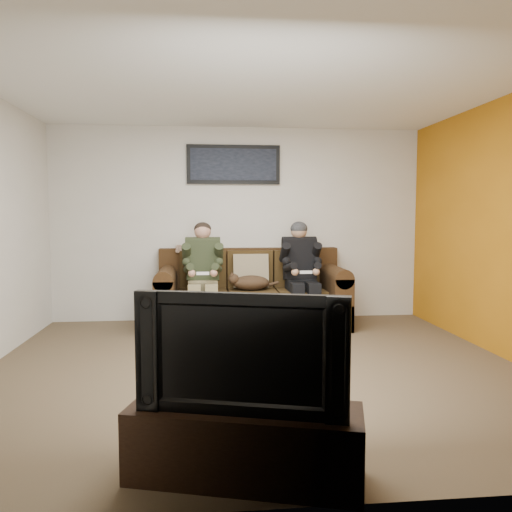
{
  "coord_description": "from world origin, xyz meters",
  "views": [
    {
      "loc": [
        -0.46,
        -4.54,
        1.43
      ],
      "look_at": [
        0.12,
        1.2,
        0.95
      ],
      "focal_mm": 35.0,
      "sensor_mm": 36.0,
      "label": 1
    }
  ],
  "objects": [
    {
      "name": "wall_back",
      "position": [
        0.0,
        2.25,
        1.3
      ],
      "size": [
        5.0,
        0.0,
        5.0
      ],
      "primitive_type": "plane",
      "rotation": [
        1.57,
        0.0,
        0.0
      ],
      "color": "beige",
      "rests_on": "ground"
    },
    {
      "name": "ceiling",
      "position": [
        0.0,
        0.0,
        2.6
      ],
      "size": [
        5.0,
        5.0,
        0.0
      ],
      "primitive_type": "plane",
      "rotation": [
        3.14,
        0.0,
        0.0
      ],
      "color": "silver",
      "rests_on": "ground"
    },
    {
      "name": "tv_stand",
      "position": [
        -0.26,
        -1.95,
        0.2
      ],
      "size": [
        1.32,
        0.73,
        0.4
      ],
      "primitive_type": "cube",
      "rotation": [
        0.0,
        0.0,
        -0.27
      ],
      "color": "black",
      "rests_on": "ground"
    },
    {
      "name": "framed_poster",
      "position": [
        -0.08,
        2.22,
        2.1
      ],
      "size": [
        1.25,
        0.05,
        0.52
      ],
      "color": "black",
      "rests_on": "wall_back"
    },
    {
      "name": "person_left",
      "position": [
        -0.5,
        1.63,
        0.76
      ],
      "size": [
        0.51,
        0.87,
        1.33
      ],
      "color": "#8A7C56",
      "rests_on": "sofa"
    },
    {
      "name": "throw_pillow",
      "position": [
        0.12,
        1.88,
        0.7
      ],
      "size": [
        0.46,
        0.22,
        0.45
      ],
      "primitive_type": "cube",
      "rotation": [
        -0.21,
        0.0,
        0.0
      ],
      "color": "#847357",
      "rests_on": "sofa"
    },
    {
      "name": "person_right",
      "position": [
        0.74,
        1.63,
        0.76
      ],
      "size": [
        0.51,
        0.86,
        1.34
      ],
      "color": "black",
      "rests_on": "sofa"
    },
    {
      "name": "wall_front",
      "position": [
        0.0,
        -2.25,
        1.3
      ],
      "size": [
        5.0,
        0.0,
        5.0
      ],
      "primitive_type": "plane",
      "rotation": [
        -1.57,
        0.0,
        0.0
      ],
      "color": "beige",
      "rests_on": "ground"
    },
    {
      "name": "television",
      "position": [
        -0.26,
        -1.95,
        0.71
      ],
      "size": [
        1.11,
        0.44,
        0.64
      ],
      "primitive_type": "imported",
      "rotation": [
        0.0,
        0.0,
        -0.27
      ],
      "color": "black",
      "rests_on": "tv_stand"
    },
    {
      "name": "sofa",
      "position": [
        0.12,
        1.84,
        0.37
      ],
      "size": [
        2.39,
        1.03,
        0.98
      ],
      "color": "#372210",
      "rests_on": "ground"
    },
    {
      "name": "floor",
      "position": [
        0.0,
        0.0,
        0.0
      ],
      "size": [
        5.0,
        5.0,
        0.0
      ],
      "primitive_type": "plane",
      "color": "brown",
      "rests_on": "ground"
    },
    {
      "name": "cat",
      "position": [
        0.08,
        1.66,
        0.58
      ],
      "size": [
        0.66,
        0.26,
        0.24
      ],
      "color": "#49301C",
      "rests_on": "sofa"
    },
    {
      "name": "throw_blanket",
      "position": [
        -0.6,
        2.14,
        0.98
      ],
      "size": [
        0.49,
        0.24,
        0.09
      ],
      "primitive_type": "cube",
      "color": "tan",
      "rests_on": "sofa"
    },
    {
      "name": "accent_wall_right",
      "position": [
        2.49,
        0.0,
        1.3
      ],
      "size": [
        0.0,
        4.5,
        4.5
      ],
      "primitive_type": "plane",
      "rotation": [
        1.57,
        0.0,
        -1.57
      ],
      "color": "#B96E12",
      "rests_on": "ground"
    }
  ]
}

